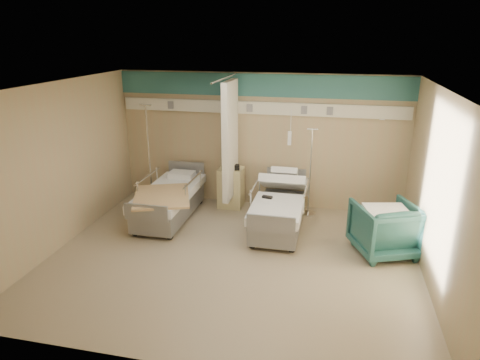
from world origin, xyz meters
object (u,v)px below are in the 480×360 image
(bedside_cabinet, at_px, (231,187))
(iv_stand_right, at_px, (309,197))
(bed_left, at_px, (169,204))
(iv_stand_left, at_px, (151,182))
(visitor_armchair, at_px, (385,229))
(bed_right, at_px, (279,213))

(bedside_cabinet, distance_m, iv_stand_right, 1.65)
(bed_left, relative_size, iv_stand_left, 1.00)
(bedside_cabinet, xyz_separation_m, iv_stand_left, (-1.78, -0.11, 0.02))
(visitor_armchair, xyz_separation_m, iv_stand_left, (-4.78, 1.36, -0.01))
(bed_right, relative_size, bed_left, 1.00)
(bed_left, bearing_deg, bedside_cabinet, 40.60)
(iv_stand_right, height_order, iv_stand_left, iv_stand_left)
(iv_stand_left, bearing_deg, bed_right, -15.15)
(iv_stand_right, relative_size, iv_stand_left, 0.83)
(bed_left, height_order, iv_stand_left, iv_stand_left)
(bed_right, height_order, visitor_armchair, visitor_armchair)
(visitor_armchair, relative_size, iv_stand_left, 0.46)
(iv_stand_left, bearing_deg, bed_left, -47.32)
(bed_right, bearing_deg, iv_stand_left, 164.85)
(bed_left, distance_m, bedside_cabinet, 1.39)
(bedside_cabinet, xyz_separation_m, iv_stand_right, (1.65, -0.07, -0.06))
(bed_right, bearing_deg, iv_stand_right, 58.85)
(bed_left, xyz_separation_m, bedside_cabinet, (1.05, 0.90, 0.11))
(bed_left, xyz_separation_m, iv_stand_left, (-0.73, 0.79, 0.13))
(iv_stand_left, bearing_deg, visitor_armchair, -15.86)
(bed_right, relative_size, visitor_armchair, 2.20)
(bed_left, distance_m, visitor_armchair, 4.09)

